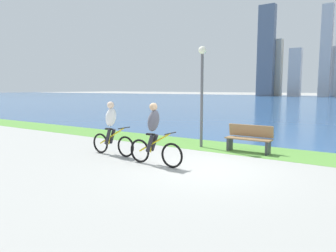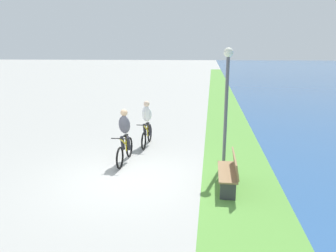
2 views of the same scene
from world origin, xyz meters
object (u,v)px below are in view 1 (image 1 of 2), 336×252
(cyclist_trailing, at_px, (111,129))
(bench_near_path, at_px, (249,139))
(cyclist_lead, at_px, (154,135))
(lamppost_tall, at_px, (202,81))

(cyclist_trailing, height_order, bench_near_path, cyclist_trailing)
(cyclist_lead, xyz_separation_m, bench_near_path, (1.54, 3.18, -0.39))
(cyclist_lead, bearing_deg, lamppost_tall, 93.76)
(cyclist_trailing, xyz_separation_m, bench_near_path, (3.44, 2.87, -0.39))
(cyclist_trailing, height_order, lamppost_tall, lamppost_tall)
(cyclist_lead, relative_size, cyclist_trailing, 1.02)
(cyclist_trailing, xyz_separation_m, lamppost_tall, (1.70, 2.80, 1.52))
(cyclist_trailing, distance_m, bench_near_path, 4.50)
(bench_near_path, bearing_deg, cyclist_lead, -115.82)
(cyclist_lead, height_order, lamppost_tall, lamppost_tall)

